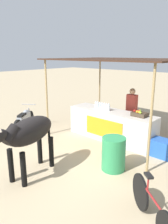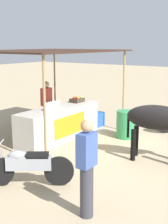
% 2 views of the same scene
% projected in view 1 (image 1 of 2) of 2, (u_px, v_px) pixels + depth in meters
% --- Properties ---
extents(ground_plane, '(60.00, 60.00, 0.00)m').
position_uv_depth(ground_plane, '(62.00, 162.00, 5.76)').
color(ground_plane, tan).
extents(stall_counter, '(3.00, 0.82, 0.96)m').
position_uv_depth(stall_counter, '(111.00, 125.00, 7.20)').
color(stall_counter, beige).
rests_on(stall_counter, ground).
extents(stall_awning, '(4.20, 3.20, 2.61)m').
position_uv_depth(stall_awning, '(119.00, 62.00, 6.90)').
color(stall_awning, '#382319').
rests_on(stall_awning, ground).
extents(water_bottle_row, '(0.61, 0.07, 0.25)m').
position_uv_depth(water_bottle_row, '(102.00, 106.00, 7.24)').
color(water_bottle_row, silver).
rests_on(water_bottle_row, stall_counter).
extents(fruit_crate, '(0.44, 0.32, 0.18)m').
position_uv_depth(fruit_crate, '(139.00, 114.00, 6.46)').
color(fruit_crate, '#3F3326').
rests_on(fruit_crate, stall_counter).
extents(vendor_behind_counter, '(0.34, 0.22, 1.65)m').
position_uv_depth(vendor_behind_counter, '(131.00, 112.00, 7.45)').
color(vendor_behind_counter, '#383842').
rests_on(vendor_behind_counter, ground).
extents(cooler_box, '(0.60, 0.44, 0.48)m').
position_uv_depth(cooler_box, '(162.00, 148.00, 6.01)').
color(cooler_box, blue).
rests_on(cooler_box, ground).
extents(water_barrel, '(0.58, 0.58, 0.83)m').
position_uv_depth(water_barrel, '(114.00, 154.00, 5.29)').
color(water_barrel, '#2D8C51').
rests_on(water_barrel, ground).
extents(cow, '(0.85, 1.85, 1.44)m').
position_uv_depth(cow, '(29.00, 133.00, 4.89)').
color(cow, black).
rests_on(cow, ground).
extents(motorcycle_parked, '(1.12, 1.51, 0.90)m').
position_uv_depth(motorcycle_parked, '(24.00, 120.00, 8.00)').
color(motorcycle_parked, black).
rests_on(motorcycle_parked, ground).
extents(bicycle_leaning, '(1.30, 1.09, 0.85)m').
position_uv_depth(bicycle_leaning, '(152.00, 209.00, 3.48)').
color(bicycle_leaning, black).
rests_on(bicycle_leaning, ground).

